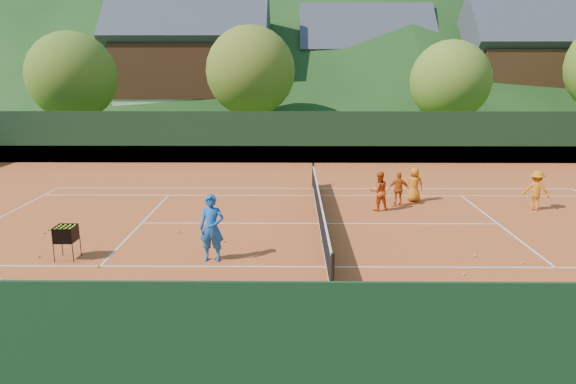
{
  "coord_description": "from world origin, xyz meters",
  "views": [
    {
      "loc": [
        -0.98,
        -17.62,
        5.48
      ],
      "look_at": [
        -1.13,
        0.0,
        1.18
      ],
      "focal_mm": 32.0,
      "sensor_mm": 36.0,
      "label": 1
    }
  ],
  "objects_px": {
    "student_c": "(414,185)",
    "ball_hopper": "(66,235)",
    "tennis_net": "(320,210)",
    "chalet_left": "(193,65)",
    "coach": "(212,228)",
    "student_a": "(379,191)",
    "chalet_right": "(525,70)",
    "student_b": "(399,189)",
    "student_d": "(536,190)",
    "chalet_mid": "(364,72)"
  },
  "relations": [
    {
      "from": "student_d",
      "to": "chalet_mid",
      "type": "xyz_separation_m",
      "value": [
        -2.53,
        32.1,
        4.19
      ]
    },
    {
      "from": "tennis_net",
      "to": "chalet_left",
      "type": "bearing_deg",
      "value": 108.43
    },
    {
      "from": "tennis_net",
      "to": "ball_hopper",
      "type": "relative_size",
      "value": 12.07
    },
    {
      "from": "student_a",
      "to": "chalet_left",
      "type": "height_order",
      "value": "chalet_left"
    },
    {
      "from": "coach",
      "to": "student_a",
      "type": "relative_size",
      "value": 1.27
    },
    {
      "from": "student_a",
      "to": "chalet_right",
      "type": "bearing_deg",
      "value": -136.32
    },
    {
      "from": "tennis_net",
      "to": "chalet_right",
      "type": "relative_size",
      "value": 1.01
    },
    {
      "from": "student_a",
      "to": "ball_hopper",
      "type": "xyz_separation_m",
      "value": [
        -9.93,
        -5.33,
        -0.03
      ]
    },
    {
      "from": "coach",
      "to": "chalet_right",
      "type": "distance_m",
      "value": 41.13
    },
    {
      "from": "chalet_mid",
      "to": "chalet_right",
      "type": "distance_m",
      "value": 14.56
    },
    {
      "from": "student_c",
      "to": "chalet_mid",
      "type": "bearing_deg",
      "value": -92.13
    },
    {
      "from": "student_d",
      "to": "chalet_mid",
      "type": "height_order",
      "value": "chalet_mid"
    },
    {
      "from": "ball_hopper",
      "to": "chalet_right",
      "type": "xyz_separation_m",
      "value": [
        27.54,
        33.55,
        4.49
      ]
    },
    {
      "from": "student_a",
      "to": "chalet_mid",
      "type": "bearing_deg",
      "value": -110.75
    },
    {
      "from": "ball_hopper",
      "to": "student_d",
      "type": "bearing_deg",
      "value": 18.75
    },
    {
      "from": "tennis_net",
      "to": "chalet_left",
      "type": "relative_size",
      "value": 0.87
    },
    {
      "from": "student_a",
      "to": "student_d",
      "type": "relative_size",
      "value": 0.99
    },
    {
      "from": "coach",
      "to": "tennis_net",
      "type": "height_order",
      "value": "coach"
    },
    {
      "from": "tennis_net",
      "to": "chalet_mid",
      "type": "bearing_deg",
      "value": 79.99
    },
    {
      "from": "coach",
      "to": "chalet_mid",
      "type": "distance_m",
      "value": 38.97
    },
    {
      "from": "student_b",
      "to": "chalet_right",
      "type": "height_order",
      "value": "chalet_right"
    },
    {
      "from": "student_a",
      "to": "ball_hopper",
      "type": "distance_m",
      "value": 11.27
    },
    {
      "from": "tennis_net",
      "to": "chalet_mid",
      "type": "height_order",
      "value": "chalet_mid"
    },
    {
      "from": "student_b",
      "to": "chalet_mid",
      "type": "distance_m",
      "value": 31.95
    },
    {
      "from": "student_b",
      "to": "student_c",
      "type": "distance_m",
      "value": 1.04
    },
    {
      "from": "student_b",
      "to": "chalet_left",
      "type": "distance_m",
      "value": 30.99
    },
    {
      "from": "student_a",
      "to": "chalet_left",
      "type": "relative_size",
      "value": 0.11
    },
    {
      "from": "student_b",
      "to": "ball_hopper",
      "type": "relative_size",
      "value": 1.38
    },
    {
      "from": "student_d",
      "to": "chalet_mid",
      "type": "relative_size",
      "value": 0.12
    },
    {
      "from": "student_c",
      "to": "ball_hopper",
      "type": "distance_m",
      "value": 13.41
    },
    {
      "from": "ball_hopper",
      "to": "chalet_left",
      "type": "xyz_separation_m",
      "value": [
        -2.46,
        33.55,
        4.88
      ]
    },
    {
      "from": "chalet_left",
      "to": "chalet_right",
      "type": "height_order",
      "value": "chalet_left"
    },
    {
      "from": "student_c",
      "to": "chalet_right",
      "type": "xyz_separation_m",
      "value": [
        15.92,
        26.87,
        4.51
      ]
    },
    {
      "from": "chalet_right",
      "to": "tennis_net",
      "type": "bearing_deg",
      "value": -123.69
    },
    {
      "from": "coach",
      "to": "chalet_left",
      "type": "bearing_deg",
      "value": 106.88
    },
    {
      "from": "student_c",
      "to": "chalet_left",
      "type": "distance_m",
      "value": 30.73
    },
    {
      "from": "chalet_left",
      "to": "chalet_mid",
      "type": "bearing_deg",
      "value": 14.04
    },
    {
      "from": "student_c",
      "to": "chalet_right",
      "type": "height_order",
      "value": "chalet_right"
    },
    {
      "from": "chalet_mid",
      "to": "student_a",
      "type": "bearing_deg",
      "value": -96.4
    },
    {
      "from": "student_b",
      "to": "student_c",
      "type": "bearing_deg",
      "value": -134.95
    },
    {
      "from": "coach",
      "to": "student_b",
      "type": "xyz_separation_m",
      "value": [
        6.58,
        6.09,
        -0.29
      ]
    },
    {
      "from": "ball_hopper",
      "to": "chalet_right",
      "type": "relative_size",
      "value": 0.08
    },
    {
      "from": "student_b",
      "to": "tennis_net",
      "type": "distance_m",
      "value": 4.11
    },
    {
      "from": "student_a",
      "to": "tennis_net",
      "type": "distance_m",
      "value": 2.99
    },
    {
      "from": "student_d",
      "to": "tennis_net",
      "type": "distance_m",
      "value": 8.75
    },
    {
      "from": "coach",
      "to": "chalet_mid",
      "type": "height_order",
      "value": "chalet_mid"
    },
    {
      "from": "chalet_left",
      "to": "student_d",
      "type": "bearing_deg",
      "value": -56.59
    },
    {
      "from": "tennis_net",
      "to": "chalet_left",
      "type": "distance_m",
      "value": 32.04
    },
    {
      "from": "student_b",
      "to": "chalet_mid",
      "type": "bearing_deg",
      "value": -90.84
    },
    {
      "from": "student_c",
      "to": "chalet_left",
      "type": "xyz_separation_m",
      "value": [
        -14.08,
        26.87,
        4.9
      ]
    }
  ]
}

